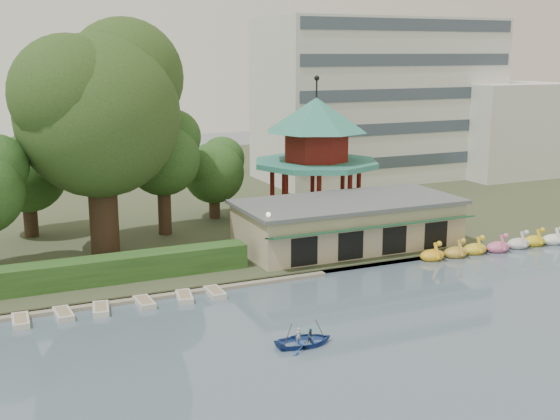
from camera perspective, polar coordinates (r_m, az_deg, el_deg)
ground_plane at (r=36.92m, az=8.79°, el=-13.58°), size 220.00×220.00×0.00m
shore at (r=83.29m, az=-10.83°, el=1.35°), size 220.00×70.00×0.40m
embankment at (r=51.13m, az=-1.74°, el=-5.67°), size 220.00×0.60×0.30m
dock at (r=48.08m, az=-15.16°, el=-7.37°), size 34.00×1.60×0.24m
boathouse at (r=58.79m, az=5.56°, el=-1.03°), size 18.60×9.39×3.90m
pavilion at (r=67.47m, az=2.94°, el=5.21°), size 12.40×12.40×13.50m
office_building at (r=92.28m, az=9.73°, el=8.46°), size 38.00×18.00×20.00m
hedge at (r=50.52m, az=-19.20°, el=-5.25°), size 30.00×2.00×1.80m
lamp_post at (r=52.29m, az=-0.95°, el=-1.60°), size 0.36×0.36×4.28m
big_tree at (r=56.79m, az=-14.47°, el=8.38°), size 14.00×13.04×18.67m
small_trees at (r=60.19m, az=-18.98°, el=2.62°), size 39.43×16.73×10.96m
swan_boats at (r=62.59m, az=18.47°, el=-2.65°), size 18.24×2.14×1.92m
moored_rowboats at (r=46.47m, az=-18.96°, el=-8.26°), size 23.89×2.66×0.36m
rowboat_with_passengers at (r=40.42m, az=2.01°, el=-10.27°), size 4.85×3.54×2.01m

